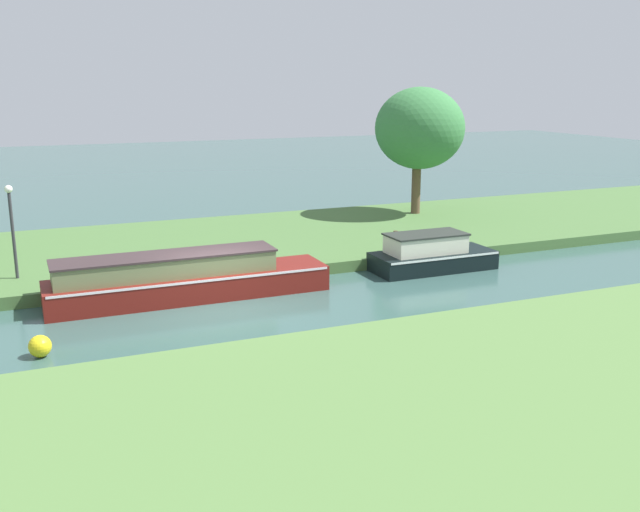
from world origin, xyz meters
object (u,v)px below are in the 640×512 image
at_px(black_narrowboat, 431,255).
at_px(lamp_post, 12,220).
at_px(channel_buoy, 40,346).
at_px(maroon_barge, 183,278).
at_px(mooring_post_near, 107,272).
at_px(mooring_post_far, 395,241).
at_px(willow_tree_centre, 420,129).

relative_size(black_narrowboat, lamp_post, 1.48).
bearing_deg(channel_buoy, black_narrowboat, 14.71).
distance_m(maroon_barge, mooring_post_near, 2.54).
xyz_separation_m(maroon_barge, channel_buoy, (-4.20, -3.39, -0.36)).
bearing_deg(mooring_post_far, black_narrowboat, -69.66).
relative_size(willow_tree_centre, channel_buoy, 10.75).
height_order(black_narrowboat, willow_tree_centre, willow_tree_centre).
relative_size(maroon_barge, black_narrowboat, 1.95).
xyz_separation_m(black_narrowboat, willow_tree_centre, (4.08, 7.85, 3.78)).
xyz_separation_m(lamp_post, mooring_post_far, (12.74, -1.39, -1.47)).
distance_m(willow_tree_centre, mooring_post_near, 16.53).
bearing_deg(channel_buoy, mooring_post_far, 21.68).
relative_size(mooring_post_far, channel_buoy, 1.39).
bearing_deg(lamp_post, willow_tree_centre, 15.87).
distance_m(willow_tree_centre, mooring_post_far, 8.62).
bearing_deg(mooring_post_far, willow_tree_centre, 53.74).
bearing_deg(maroon_barge, mooring_post_near, 143.26).
distance_m(mooring_post_far, channel_buoy, 13.29).
relative_size(maroon_barge, willow_tree_centre, 1.46).
height_order(willow_tree_centre, lamp_post, willow_tree_centre).
relative_size(black_narrowboat, mooring_post_near, 7.86).
xyz_separation_m(lamp_post, mooring_post_near, (2.57, -1.39, -1.57)).
distance_m(black_narrowboat, lamp_post, 13.73).
relative_size(mooring_post_near, channel_buoy, 1.02).
height_order(mooring_post_far, channel_buoy, mooring_post_far).
bearing_deg(willow_tree_centre, lamp_post, -164.13).
bearing_deg(lamp_post, channel_buoy, -86.37).
distance_m(maroon_barge, mooring_post_far, 8.28).
bearing_deg(willow_tree_centre, black_narrowboat, -117.46).
distance_m(mooring_post_near, mooring_post_far, 10.18).
xyz_separation_m(maroon_barge, mooring_post_near, (-2.04, 1.52, 0.05)).
relative_size(lamp_post, mooring_post_near, 5.33).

